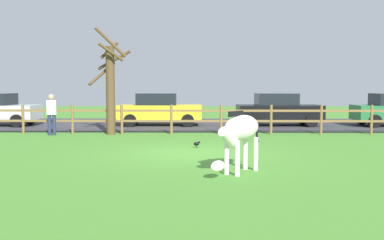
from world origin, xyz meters
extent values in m
plane|color=#47842D|center=(0.00, 0.00, 0.00)|extent=(60.00, 60.00, 0.00)
cube|color=#38383D|center=(0.00, 9.30, 0.03)|extent=(28.00, 7.40, 0.05)
cylinder|color=brown|center=(-6.95, 5.00, 0.60)|extent=(0.11, 0.11, 1.20)
cylinder|color=brown|center=(-4.93, 5.00, 0.60)|extent=(0.11, 0.11, 1.20)
cylinder|color=brown|center=(-2.91, 5.00, 0.60)|extent=(0.11, 0.11, 1.20)
cylinder|color=brown|center=(-0.88, 5.00, 0.60)|extent=(0.11, 0.11, 1.20)
cylinder|color=brown|center=(1.14, 5.00, 0.60)|extent=(0.11, 0.11, 1.20)
cylinder|color=brown|center=(3.16, 5.00, 0.60)|extent=(0.11, 0.11, 1.20)
cylinder|color=brown|center=(5.19, 5.00, 0.60)|extent=(0.11, 0.11, 1.20)
cylinder|color=brown|center=(7.21, 5.00, 0.60)|extent=(0.11, 0.11, 1.20)
cube|color=brown|center=(-0.88, 5.00, 0.54)|extent=(20.23, 0.06, 0.09)
cube|color=brown|center=(-0.88, 5.00, 0.96)|extent=(20.23, 0.06, 0.09)
cylinder|color=#513A23|center=(-3.33, 4.87, 1.77)|extent=(0.35, 0.35, 3.55)
cylinder|color=#513A23|center=(-3.18, 4.32, 3.65)|extent=(1.22, 0.43, 1.18)
cylinder|color=#513A23|center=(-3.42, 5.20, 3.41)|extent=(0.76, 0.33, 0.74)
cylinder|color=#513A23|center=(-3.20, 4.43, 3.28)|extent=(0.99, 0.40, 0.74)
cylinder|color=#513A23|center=(-3.29, 5.54, 3.04)|extent=(1.41, 0.20, 0.83)
cylinder|color=#513A23|center=(-3.75, 5.29, 2.47)|extent=(0.98, 0.98, 1.00)
ellipsoid|color=white|center=(1.20, -2.94, 1.03)|extent=(1.13, 1.28, 0.56)
cylinder|color=white|center=(1.07, -3.35, 0.39)|extent=(0.11, 0.11, 0.78)
cylinder|color=white|center=(0.85, -3.18, 0.39)|extent=(0.11, 0.11, 0.78)
cylinder|color=white|center=(1.55, -2.71, 0.39)|extent=(0.11, 0.11, 0.78)
cylinder|color=white|center=(1.33, -2.54, 0.39)|extent=(0.11, 0.11, 0.78)
cylinder|color=white|center=(0.88, -3.36, 0.84)|extent=(0.55, 0.61, 0.51)
ellipsoid|color=white|center=(0.63, -3.70, 0.28)|extent=(0.42, 0.47, 0.24)
cube|color=black|center=(1.05, -3.14, 1.35)|extent=(0.37, 0.47, 0.12)
cylinder|color=black|center=(1.60, -2.41, 0.88)|extent=(0.15, 0.18, 0.54)
cylinder|color=black|center=(0.16, 1.13, 0.03)|extent=(0.01, 0.01, 0.06)
cylinder|color=black|center=(0.16, 1.09, 0.03)|extent=(0.01, 0.01, 0.06)
ellipsoid|color=black|center=(0.16, 1.11, 0.12)|extent=(0.18, 0.10, 0.12)
sphere|color=black|center=(0.25, 1.11, 0.17)|extent=(0.07, 0.07, 0.07)
cube|color=black|center=(4.11, 8.49, 0.70)|extent=(4.05, 1.82, 0.70)
cube|color=black|center=(3.96, 8.49, 1.33)|extent=(1.95, 1.62, 0.56)
cylinder|color=black|center=(5.44, 9.38, 0.35)|extent=(0.61, 0.20, 0.60)
cylinder|color=black|center=(5.49, 7.68, 0.35)|extent=(0.61, 0.20, 0.60)
cylinder|color=black|center=(2.74, 9.30, 0.35)|extent=(0.61, 0.20, 0.60)
cylinder|color=black|center=(2.79, 7.60, 0.35)|extent=(0.61, 0.20, 0.60)
cylinder|color=black|center=(-8.22, 9.08, 0.35)|extent=(0.60, 0.18, 0.60)
cylinder|color=black|center=(-8.21, 7.38, 0.35)|extent=(0.60, 0.18, 0.60)
cylinder|color=black|center=(8.35, 9.18, 0.35)|extent=(0.60, 0.18, 0.60)
cylinder|color=black|center=(8.34, 7.48, 0.35)|extent=(0.60, 0.18, 0.60)
cube|color=yellow|center=(-1.65, 8.54, 0.70)|extent=(4.03, 1.76, 0.70)
cube|color=black|center=(-1.80, 8.54, 1.33)|extent=(1.92, 1.59, 0.56)
cylinder|color=black|center=(-0.31, 9.41, 0.35)|extent=(0.60, 0.19, 0.60)
cylinder|color=black|center=(-0.29, 7.71, 0.35)|extent=(0.60, 0.19, 0.60)
cylinder|color=black|center=(-3.01, 9.37, 0.35)|extent=(0.60, 0.19, 0.60)
cylinder|color=black|center=(-2.99, 7.67, 0.35)|extent=(0.60, 0.19, 0.60)
cylinder|color=#232847|center=(-5.72, 4.55, 0.41)|extent=(0.14, 0.14, 0.82)
cylinder|color=#232847|center=(-5.55, 4.60, 0.41)|extent=(0.14, 0.14, 0.82)
cube|color=silver|center=(-5.63, 4.58, 1.11)|extent=(0.41, 0.31, 0.58)
sphere|color=tan|center=(-5.63, 4.58, 1.53)|extent=(0.22, 0.22, 0.22)
camera|label=1|loc=(0.23, -12.88, 1.96)|focal=41.36mm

